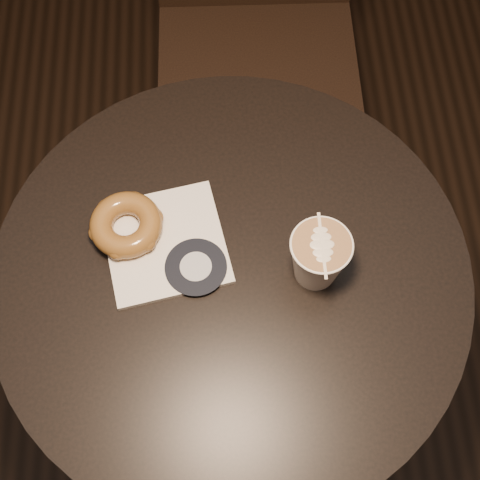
# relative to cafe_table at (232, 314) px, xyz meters

# --- Properties ---
(cafe_table) EXTENTS (0.70, 0.70, 0.75)m
(cafe_table) POSITION_rel_cafe_table_xyz_m (0.00, 0.00, 0.00)
(cafe_table) COLOR black
(cafe_table) RESTS_ON ground
(pastry_bag) EXTENTS (0.20, 0.20, 0.01)m
(pastry_bag) POSITION_rel_cafe_table_xyz_m (-0.09, 0.05, 0.20)
(pastry_bag) COLOR white
(pastry_bag) RESTS_ON cafe_table
(doughnut) EXTENTS (0.11, 0.11, 0.03)m
(doughnut) POSITION_rel_cafe_table_xyz_m (-0.15, 0.07, 0.22)
(doughnut) COLOR brown
(doughnut) RESTS_ON pastry_bag
(latte_cup) EXTENTS (0.09, 0.09, 0.10)m
(latte_cup) POSITION_rel_cafe_table_xyz_m (0.12, -0.01, 0.25)
(latte_cup) COLOR white
(latte_cup) RESTS_ON cafe_table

